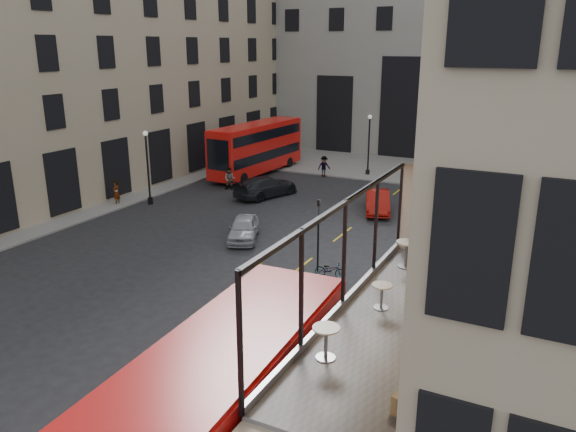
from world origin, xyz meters
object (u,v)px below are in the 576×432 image
at_px(cafe_chair_b, 443,314).
at_px(street_lamp_a, 148,172).
at_px(car_a, 244,228).
at_px(street_lamp_b, 369,149).
at_px(car_c, 266,186).
at_px(bicycle, 330,270).
at_px(pedestrian_a, 230,179).
at_px(bus_far, 257,146).
at_px(cafe_table_near, 326,338).
at_px(car_b, 377,202).
at_px(pedestrian_b, 324,166).
at_px(traffic_light_near, 318,226).
at_px(pedestrian_d, 485,173).
at_px(pedestrian_c, 430,168).
at_px(cafe_chair_d, 464,274).
at_px(pedestrian_e, 116,193).
at_px(traffic_light_far, 245,151).
at_px(cafe_table_far, 406,250).
at_px(cafe_chair_c, 433,309).
at_px(cafe_chair_a, 405,404).
at_px(cyclist, 260,277).
at_px(cafe_table_mid, 382,293).

bearing_deg(cafe_chair_b, street_lamp_a, 144.16).
height_order(car_a, cafe_chair_b, cafe_chair_b).
xyz_separation_m(street_lamp_b, car_c, (-4.53, -10.36, -1.61)).
relative_size(bicycle, pedestrian_a, 0.86).
bearing_deg(car_a, bus_far, 92.71).
height_order(street_lamp_b, cafe_table_near, cafe_table_near).
height_order(car_b, pedestrian_b, pedestrian_b).
bearing_deg(traffic_light_near, cafe_chair_b, -53.99).
distance_m(bicycle, pedestrian_d, 24.43).
bearing_deg(pedestrian_a, cafe_table_near, -70.14).
relative_size(car_c, pedestrian_c, 3.00).
height_order(pedestrian_d, cafe_chair_d, cafe_chair_d).
bearing_deg(pedestrian_e, car_b, 103.48).
xyz_separation_m(bus_far, bicycle, (14.87, -18.50, -2.12)).
relative_size(traffic_light_far, cafe_chair_d, 4.77).
bearing_deg(traffic_light_far, pedestrian_b, 33.68).
relative_size(street_lamp_a, street_lamp_b, 1.00).
xyz_separation_m(traffic_light_far, pedestrian_d, (18.68, 7.67, -1.57)).
bearing_deg(cafe_table_far, car_b, 110.11).
height_order(street_lamp_b, pedestrian_c, street_lamp_b).
relative_size(pedestrian_e, cafe_chair_b, 2.30).
relative_size(bus_far, pedestrian_c, 6.32).
bearing_deg(cafe_chair_b, cafe_chair_c, 156.24).
relative_size(car_b, pedestrian_e, 2.52).
bearing_deg(street_lamp_b, pedestrian_d, 9.79).
height_order(pedestrian_b, cafe_chair_c, cafe_chair_c).
xyz_separation_m(traffic_light_near, cafe_table_near, (6.59, -14.47, 2.67)).
bearing_deg(cafe_chair_c, cafe_chair_a, -83.87).
distance_m(pedestrian_a, pedestrian_e, 8.88).
xyz_separation_m(pedestrian_c, cafe_chair_c, (8.13, -35.07, 3.96)).
distance_m(car_b, cafe_chair_a, 28.97).
bearing_deg(bicycle, pedestrian_d, -17.82).
bearing_deg(traffic_light_far, cafe_chair_a, -54.36).
bearing_deg(car_b, pedestrian_e, -178.57).
height_order(street_lamp_a, cafe_table_far, cafe_table_far).
bearing_deg(street_lamp_b, traffic_light_near, -77.20).
xyz_separation_m(cyclist, cafe_chair_d, (9.73, -5.04, 3.95)).
relative_size(car_b, cafe_table_far, 5.49).
distance_m(cafe_table_near, cafe_table_far, 5.94).
bearing_deg(cafe_chair_b, cafe_table_far, 119.67).
xyz_separation_m(car_b, pedestrian_a, (-12.44, 0.60, 0.16)).
bearing_deg(car_b, pedestrian_b, 112.64).
relative_size(bus_far, cafe_chair_d, 14.36).
distance_m(cyclist, cafe_table_far, 10.16).
bearing_deg(bus_far, cafe_table_mid, -54.82).
distance_m(traffic_light_far, street_lamp_a, 10.20).
xyz_separation_m(car_a, cafe_chair_a, (14.59, -18.09, 4.14)).
xyz_separation_m(pedestrian_d, cafe_table_far, (2.02, -32.21, 4.28)).
bearing_deg(pedestrian_a, cyclist, -70.00).
relative_size(bus_far, car_b, 2.53).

